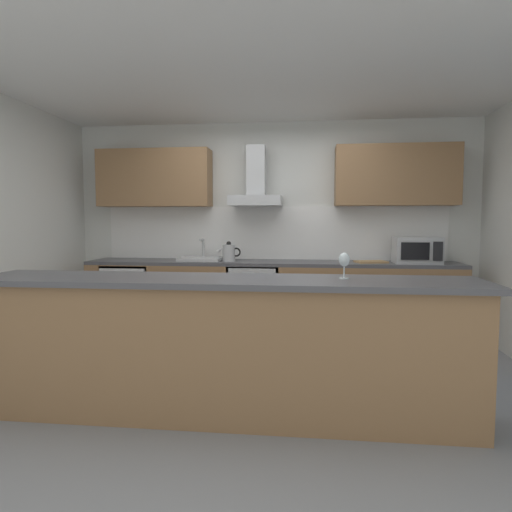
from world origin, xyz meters
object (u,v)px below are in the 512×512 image
object	(u,v)px
refrigerator	(132,298)
kettle	(229,252)
chopping_board	(371,262)
wine_glass	(344,261)
oven	(255,298)
range_hood	(256,187)
sink	(201,258)
microwave	(417,250)

from	to	relation	value
refrigerator	kettle	world-z (taller)	kettle
chopping_board	wine_glass	bearing A→B (deg)	-102.60
oven	chopping_board	xyz separation A→B (m)	(1.35, -0.02, 0.45)
kettle	range_hood	bearing A→B (deg)	27.97
oven	kettle	distance (m)	0.63
sink	range_hood	xyz separation A→B (m)	(0.66, 0.12, 0.86)
microwave	sink	bearing A→B (deg)	179.11
refrigerator	wine_glass	size ratio (longest dim) A/B	4.78
refrigerator	wine_glass	xyz separation A→B (m)	(2.40, -2.15, 0.68)
kettle	refrigerator	bearing A→B (deg)	178.55
range_hood	chopping_board	distance (m)	1.62
sink	wine_glass	bearing A→B (deg)	-54.72
wine_glass	chopping_board	xyz separation A→B (m)	(0.48, 2.13, -0.20)
oven	range_hood	distance (m)	1.33
oven	chopping_board	world-z (taller)	chopping_board
kettle	wine_glass	xyz separation A→B (m)	(1.18, -2.12, 0.10)
oven	microwave	size ratio (longest dim) A/B	1.60
refrigerator	sink	distance (m)	1.01
oven	refrigerator	xyz separation A→B (m)	(-1.53, -0.00, -0.03)
oven	refrigerator	distance (m)	1.53
wine_glass	oven	bearing A→B (deg)	112.06
sink	wine_glass	size ratio (longest dim) A/B	2.81
refrigerator	microwave	distance (m)	3.44
oven	microwave	distance (m)	1.94
oven	wine_glass	xyz separation A→B (m)	(0.87, -2.15, 0.65)
sink	chopping_board	world-z (taller)	sink
refrigerator	range_hood	distance (m)	2.05
refrigerator	range_hood	world-z (taller)	range_hood
wine_glass	kettle	bearing A→B (deg)	119.11
sink	chopping_board	bearing A→B (deg)	-0.99
oven	wine_glass	bearing A→B (deg)	-67.94
range_hood	chopping_board	size ratio (longest dim) A/B	2.12
microwave	sink	size ratio (longest dim) A/B	1.00
microwave	refrigerator	bearing A→B (deg)	179.57
refrigerator	chopping_board	distance (m)	2.92
oven	kettle	xyz separation A→B (m)	(-0.31, -0.03, 0.55)
microwave	wine_glass	xyz separation A→B (m)	(-0.98, -2.12, 0.06)
chopping_board	microwave	bearing A→B (deg)	-0.48
microwave	chopping_board	xyz separation A→B (m)	(-0.50, 0.00, -0.14)
kettle	microwave	bearing A→B (deg)	0.15
kettle	chopping_board	world-z (taller)	kettle
wine_glass	sink	bearing A→B (deg)	125.28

